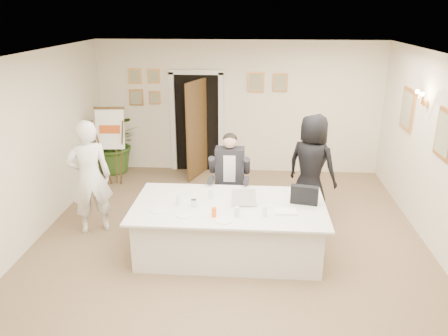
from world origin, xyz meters
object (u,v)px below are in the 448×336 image
Objects in this scene: seated_man at (230,177)px; potted_palm at (115,142)px; standing_man at (89,178)px; paper_stack at (286,211)px; laptop at (244,194)px; laptop_bag at (304,195)px; flip_chart at (113,150)px; conference_table at (229,229)px; steel_jug at (194,203)px; oj_glass at (214,212)px; standing_woman at (312,166)px.

potted_palm is at bearing 128.46° from seated_man.
standing_man is 3.08m from paper_stack.
laptop_bag is (0.85, 0.03, -0.00)m from laptop.
flip_chart is 1.19× the size of potted_palm.
standing_man is at bearing -82.53° from flip_chart.
steel_jug reaches higher than conference_table.
flip_chart is 4.19m from paper_stack.
oj_glass is at bearing -168.57° from paper_stack.
standing_man is at bearing 166.43° from paper_stack.
standing_woman is 1.66m from paper_stack.
paper_stack is 1.28m from steel_jug.
potted_palm is 3.45× the size of laptop_bag.
potted_palm reaches higher than laptop.
conference_table is at bearing 141.04° from standing_man.
laptop_bag is at bearing 47.80° from paper_stack.
paper_stack is at bearing -69.75° from seated_man.
conference_table is 7.06× the size of laptop_bag.
flip_chart is 0.80m from potted_palm.
flip_chart is 1.96m from standing_man.
conference_table is at bearing 165.81° from paper_stack.
potted_palm is (-2.67, 3.22, 0.27)m from conference_table.
seated_man is 13.83× the size of steel_jug.
flip_chart is at bearing 135.07° from conference_table.
laptop is (0.27, -1.03, 0.15)m from seated_man.
flip_chart reaches higher than conference_table.
seated_man is 1.30m from steel_jug.
conference_table is 0.62m from oj_glass.
standing_woman is at bearing -1.75° from seated_man.
laptop is at bearing 50.66° from oj_glass.
oj_glass reaches higher than conference_table.
standing_man is 2.23m from oj_glass.
standing_woman is 5.99× the size of paper_stack.
standing_man is 14.13× the size of oj_glass.
standing_man reaches higher than paper_stack.
potted_palm reaches higher than steel_jug.
seated_man is 2.75m from flip_chart.
standing_man is 4.75× the size of laptop_bag.
paper_stack is at bearing 11.43° from oj_glass.
paper_stack is at bearing 104.71° from standing_woman.
seated_man is 0.85× the size of standing_woman.
flip_chart is at bearing -74.86° from potted_palm.
seated_man reaches higher than laptop.
standing_man reaches higher than seated_man.
potted_palm is 3.72× the size of laptop.
conference_table is at bearing -165.35° from laptop.
flip_chart reaches higher than seated_man.
laptop reaches higher than paper_stack.
standing_woman reaches higher than conference_table.
standing_man reaches higher than flip_chart.
standing_woman reaches higher than paper_stack.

